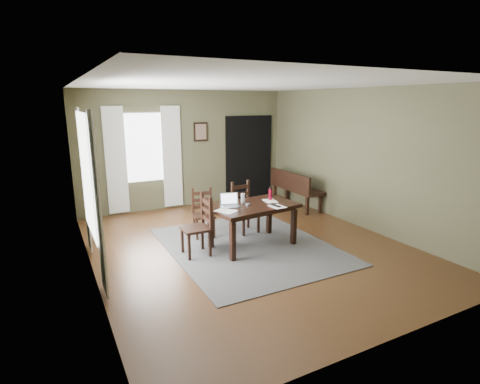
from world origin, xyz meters
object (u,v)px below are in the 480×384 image
dining_table (253,210)px  chair_end (199,226)px  chair_back_right (244,208)px  laptop (230,203)px  bench (294,186)px  water_bottle (270,194)px  chair_back_left (203,213)px

dining_table → chair_end: (-0.95, 0.08, -0.17)m
chair_back_right → laptop: bearing=-140.7°
chair_end → bench: bearing=119.4°
chair_end → bench: 3.42m
chair_end → chair_back_right: size_ratio=1.03×
chair_back_right → laptop: (-0.61, -0.62, 0.33)m
chair_end → water_bottle: size_ratio=4.25×
dining_table → chair_back_right: chair_back_right is taller
dining_table → chair_end: chair_end is taller
chair_back_left → bench: bearing=28.8°
chair_end → bench: size_ratio=0.65×
chair_back_left → laptop: laptop is taller
dining_table → laptop: laptop is taller
chair_back_left → laptop: 0.86m
dining_table → water_bottle: (0.43, 0.13, 0.20)m
chair_end → laptop: bearing=94.8°
dining_table → chair_back_left: size_ratio=1.76×
chair_end → laptop: size_ratio=2.70×
chair_end → chair_back_left: size_ratio=1.11×
dining_table → chair_end: bearing=168.7°
laptop → chair_end: bearing=-161.7°
chair_back_right → water_bottle: water_bottle is taller
laptop → chair_back_right: bearing=60.3°
chair_back_right → water_bottle: 0.73m
chair_back_left → water_bottle: water_bottle is taller
dining_table → chair_back_right: bearing=65.8°
chair_end → bench: chair_end is taller
chair_back_right → bench: chair_back_right is taller
dining_table → bench: size_ratio=1.02×
dining_table → chair_back_right: (0.23, 0.73, -0.18)m
chair_back_left → chair_end: bearing=-105.1°
chair_back_right → bench: size_ratio=0.63×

